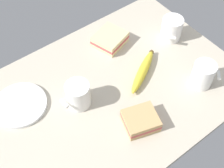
% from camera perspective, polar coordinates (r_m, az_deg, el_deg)
% --- Properties ---
extents(tabletop, '(0.90, 0.64, 0.02)m').
position_cam_1_polar(tabletop, '(1.05, 0.00, -1.30)').
color(tabletop, '#BCB29E').
rests_on(tabletop, ground).
extents(plate_of_food, '(0.18, 0.18, 0.01)m').
position_cam_1_polar(plate_of_food, '(1.05, -17.02, -3.77)').
color(plate_of_food, white).
rests_on(plate_of_food, tabletop).
extents(coffee_mug_black, '(0.10, 0.09, 0.09)m').
position_cam_1_polar(coffee_mug_black, '(1.20, 11.23, 10.30)').
color(coffee_mug_black, white).
rests_on(coffee_mug_black, tabletop).
extents(coffee_mug_milky, '(0.09, 0.09, 0.09)m').
position_cam_1_polar(coffee_mug_milky, '(1.07, 16.87, 1.78)').
color(coffee_mug_milky, white).
rests_on(coffee_mug_milky, tabletop).
extents(coffee_mug_spare, '(0.10, 0.08, 0.09)m').
position_cam_1_polar(coffee_mug_spare, '(0.98, -6.48, -1.99)').
color(coffee_mug_spare, white).
rests_on(coffee_mug_spare, tabletop).
extents(sandwich_main, '(0.14, 0.13, 0.04)m').
position_cam_1_polar(sandwich_main, '(1.17, -0.42, 8.49)').
color(sandwich_main, beige).
rests_on(sandwich_main, tabletop).
extents(sandwich_side, '(0.13, 0.12, 0.04)m').
position_cam_1_polar(sandwich_side, '(0.96, 5.45, -6.90)').
color(sandwich_side, tan).
rests_on(sandwich_side, tabletop).
extents(banana, '(0.20, 0.13, 0.03)m').
position_cam_1_polar(banana, '(1.08, 5.86, 2.44)').
color(banana, yellow).
rests_on(banana, tabletop).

